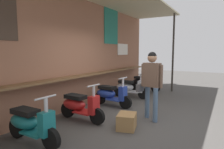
# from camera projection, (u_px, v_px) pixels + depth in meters

# --- Properties ---
(ground_plane) EXTENTS (28.51, 28.51, 0.00)m
(ground_plane) POSITION_uv_depth(u_px,v_px,m) (130.00, 118.00, 5.21)
(ground_plane) COLOR #474442
(market_stall_facade) EXTENTS (10.18, 2.31, 3.57)m
(market_stall_facade) POSITION_uv_depth(u_px,v_px,m) (74.00, 45.00, 5.93)
(market_stall_facade) COLOR #8C5B44
(market_stall_facade) RESTS_ON ground_plane
(scooter_teal) EXTENTS (0.46, 1.40, 0.97)m
(scooter_teal) POSITION_uv_depth(u_px,v_px,m) (30.00, 123.00, 3.79)
(scooter_teal) COLOR #197075
(scooter_teal) RESTS_ON ground_plane
(scooter_red) EXTENTS (0.46, 1.40, 0.97)m
(scooter_red) POSITION_uv_depth(u_px,v_px,m) (79.00, 105.00, 5.04)
(scooter_red) COLOR red
(scooter_red) RESTS_ON ground_plane
(scooter_blue) EXTENTS (0.49, 1.40, 0.97)m
(scooter_blue) POSITION_uv_depth(u_px,v_px,m) (110.00, 94.00, 6.37)
(scooter_blue) COLOR #233D9E
(scooter_blue) RESTS_ON ground_plane
(scooter_silver) EXTENTS (0.48, 1.40, 0.97)m
(scooter_silver) POSITION_uv_depth(u_px,v_px,m) (129.00, 88.00, 7.58)
(scooter_silver) COLOR #B2B5BA
(scooter_silver) RESTS_ON ground_plane
(scooter_black) EXTENTS (0.46, 1.40, 0.97)m
(scooter_black) POSITION_uv_depth(u_px,v_px,m) (143.00, 82.00, 8.86)
(scooter_black) COLOR black
(scooter_black) RESTS_ON ground_plane
(shopper_with_handbag) EXTENTS (0.35, 0.69, 1.75)m
(shopper_with_handbag) POSITION_uv_depth(u_px,v_px,m) (151.00, 78.00, 5.02)
(shopper_with_handbag) COLOR slate
(shopper_with_handbag) RESTS_ON ground_plane
(merchandise_crate) EXTENTS (0.59, 0.52, 0.35)m
(merchandise_crate) POSITION_uv_depth(u_px,v_px,m) (127.00, 121.00, 4.50)
(merchandise_crate) COLOR olive
(merchandise_crate) RESTS_ON ground_plane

